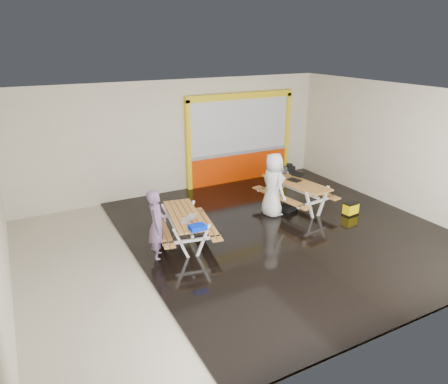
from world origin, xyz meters
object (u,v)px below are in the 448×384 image
picnic_table_right (296,188)px  person_left (157,225)px  picnic_table_left (185,221)px  toolbox (279,170)px  person_right (273,185)px  backpack (289,172)px  dark_case (288,207)px  laptop_right (296,178)px  fluke_bag (351,209)px  blue_pouch (198,227)px  laptop_left (188,219)px

picnic_table_right → person_left: person_left is taller
picnic_table_left → toolbox: (3.61, 1.34, 0.35)m
person_right → backpack: size_ratio=3.39×
person_left → dark_case: size_ratio=3.54×
toolbox → laptop_right: bearing=-82.4°
backpack → fluke_bag: 2.26m
dark_case → blue_pouch: bearing=-158.7°
laptop_left → toolbox: bearing=25.1°
blue_pouch → laptop_left: bearing=90.0°
picnic_table_right → backpack: (0.49, 0.99, 0.12)m
picnic_table_left → person_right: bearing=9.4°
fluke_bag → picnic_table_left: bearing=172.5°
picnic_table_left → laptop_left: laptop_left is taller
fluke_bag → dark_case: bearing=141.6°
person_left → backpack: (4.89, 1.83, -0.05)m
blue_pouch → toolbox: toolbox is taller
fluke_bag → person_left: bearing=177.0°
person_left → person_right: 3.68m
picnic_table_left → picnic_table_right: picnic_table_right is taller
laptop_right → dark_case: bearing=-149.6°
person_left → dark_case: bearing=-58.4°
laptop_left → blue_pouch: laptop_left is taller
person_left → toolbox: (4.39, 1.68, 0.13)m
picnic_table_right → fluke_bag: bearing=-46.7°
picnic_table_right → fluke_bag: picnic_table_right is taller
blue_pouch → laptop_right: bearing=22.2°
person_left → laptop_right: 4.59m
person_left → fluke_bag: size_ratio=3.71×
picnic_table_left → laptop_right: size_ratio=4.24×
toolbox → person_left: bearing=-159.1°
blue_pouch → dark_case: size_ratio=0.76×
backpack → dark_case: 1.45m
person_right → backpack: person_right is taller
blue_pouch → person_right: bearing=25.2°
fluke_bag → toolbox: bearing=118.6°
person_right → backpack: 1.66m
person_left → laptop_right: person_left is taller
person_left → backpack: size_ratio=3.08×
blue_pouch → dark_case: 3.72m
laptop_left → picnic_table_left: bearing=80.1°
blue_pouch → dark_case: blue_pouch is taller
person_right → blue_pouch: bearing=116.0°
picnic_table_left → backpack: (4.10, 1.50, 0.17)m
laptop_right → backpack: (0.41, 0.85, -0.14)m
laptop_right → blue_pouch: size_ratio=1.43×
laptop_right → backpack: size_ratio=0.95×
backpack → fluke_bag: size_ratio=1.20×
picnic_table_left → dark_case: 3.40m
laptop_right → person_left: bearing=-167.6°
picnic_table_left → person_right: person_right is taller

